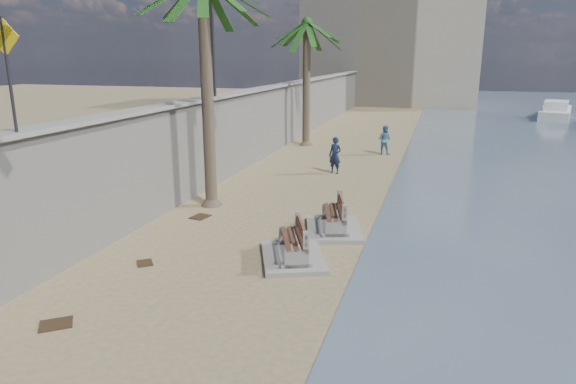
{
  "coord_description": "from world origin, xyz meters",
  "views": [
    {
      "loc": [
        3.83,
        -7.42,
        5.24
      ],
      "look_at": [
        -0.5,
        7.0,
        1.2
      ],
      "focal_mm": 32.0,
      "sensor_mm": 36.0,
      "label": 1
    }
  ],
  "objects_px": {
    "bench_near": "(293,244)",
    "yacht_far": "(555,114)",
    "person_a": "(335,153)",
    "person_b": "(384,138)",
    "palm_back": "(307,24)",
    "bench_far": "(334,218)"
  },
  "relations": [
    {
      "from": "bench_far",
      "to": "yacht_far",
      "type": "relative_size",
      "value": 0.34
    },
    {
      "from": "bench_near",
      "to": "person_b",
      "type": "bearing_deg",
      "value": 87.78
    },
    {
      "from": "person_a",
      "to": "person_b",
      "type": "xyz_separation_m",
      "value": [
        1.61,
        5.37,
        -0.08
      ]
    },
    {
      "from": "palm_back",
      "to": "bench_far",
      "type": "bearing_deg",
      "value": -72.08
    },
    {
      "from": "bench_far",
      "to": "person_b",
      "type": "relative_size",
      "value": 1.54
    },
    {
      "from": "bench_near",
      "to": "palm_back",
      "type": "xyz_separation_m",
      "value": [
        -4.18,
        17.23,
        6.46
      ]
    },
    {
      "from": "palm_back",
      "to": "yacht_far",
      "type": "height_order",
      "value": "palm_back"
    },
    {
      "from": "bench_near",
      "to": "person_b",
      "type": "distance_m",
      "value": 15.69
    },
    {
      "from": "bench_far",
      "to": "person_a",
      "type": "bearing_deg",
      "value": 101.43
    },
    {
      "from": "palm_back",
      "to": "yacht_far",
      "type": "xyz_separation_m",
      "value": [
        16.96,
        19.45,
        -6.53
      ]
    },
    {
      "from": "person_a",
      "to": "person_b",
      "type": "distance_m",
      "value": 5.61
    },
    {
      "from": "bench_near",
      "to": "bench_far",
      "type": "distance_m",
      "value": 2.59
    },
    {
      "from": "person_b",
      "to": "bench_near",
      "type": "bearing_deg",
      "value": 102.03
    },
    {
      "from": "bench_far",
      "to": "person_b",
      "type": "distance_m",
      "value": 13.15
    },
    {
      "from": "bench_far",
      "to": "person_b",
      "type": "bearing_deg",
      "value": 89.83
    },
    {
      "from": "bench_far",
      "to": "person_a",
      "type": "xyz_separation_m",
      "value": [
        -1.57,
        7.77,
        0.53
      ]
    },
    {
      "from": "bench_near",
      "to": "yacht_far",
      "type": "bearing_deg",
      "value": 70.79
    },
    {
      "from": "palm_back",
      "to": "person_b",
      "type": "bearing_deg",
      "value": -18.0
    },
    {
      "from": "bench_near",
      "to": "yacht_far",
      "type": "xyz_separation_m",
      "value": [
        12.78,
        36.68,
        -0.07
      ]
    },
    {
      "from": "yacht_far",
      "to": "bench_near",
      "type": "bearing_deg",
      "value": 173.05
    },
    {
      "from": "bench_near",
      "to": "palm_back",
      "type": "height_order",
      "value": "palm_back"
    },
    {
      "from": "palm_back",
      "to": "person_b",
      "type": "height_order",
      "value": "palm_back"
    }
  ]
}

